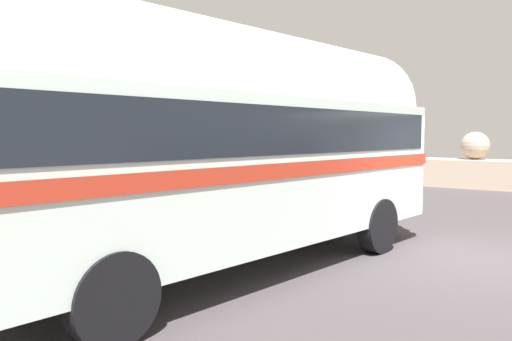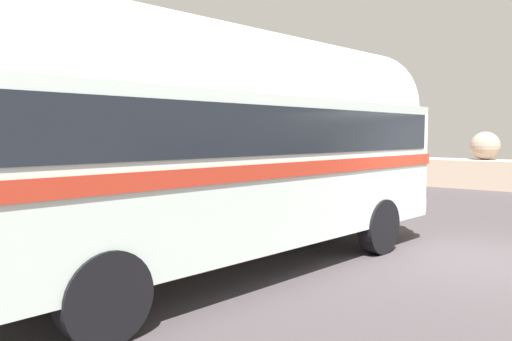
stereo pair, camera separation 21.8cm
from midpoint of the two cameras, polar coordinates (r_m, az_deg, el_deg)
The scene contains 2 objects.
ground at distance 9.07m, azimuth 24.42°, elevation -9.48°, with size 32.00×26.00×0.02m.
vintage_coach at distance 7.37m, azimuth -4.25°, elevation 3.82°, with size 3.44×8.81×3.70m.
Camera 1 is at (1.64, -8.72, 2.11)m, focal length 34.36 mm.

